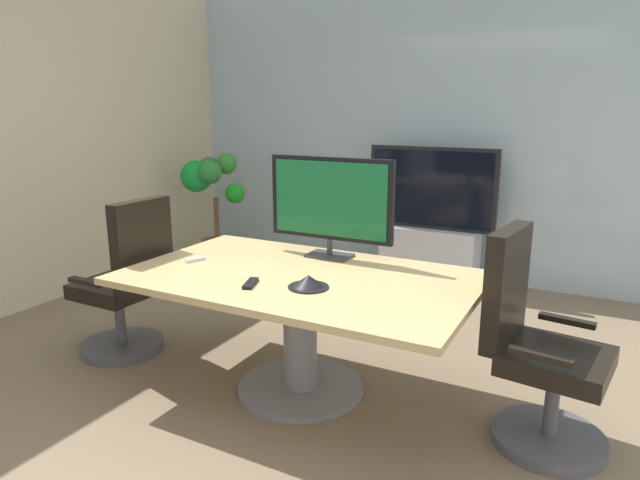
% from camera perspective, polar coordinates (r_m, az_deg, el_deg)
% --- Properties ---
extents(ground_plane, '(6.87, 6.87, 0.00)m').
position_cam_1_polar(ground_plane, '(3.26, -2.67, -17.17)').
color(ground_plane, '#7A664C').
extents(wall_back_glass_partition, '(5.72, 0.10, 2.88)m').
position_cam_1_polar(wall_back_glass_partition, '(5.54, 13.04, 10.93)').
color(wall_back_glass_partition, '#9EB2B7').
rests_on(wall_back_glass_partition, ground).
extents(conference_table, '(1.99, 1.20, 0.73)m').
position_cam_1_polar(conference_table, '(3.24, -2.08, -6.56)').
color(conference_table, tan).
rests_on(conference_table, ground).
extents(office_chair_left, '(0.60, 0.57, 1.09)m').
position_cam_1_polar(office_chair_left, '(3.97, -19.27, -4.94)').
color(office_chair_left, '#4C4C51').
rests_on(office_chair_left, ground).
extents(office_chair_right, '(0.62, 0.60, 1.09)m').
position_cam_1_polar(office_chair_right, '(3.01, 21.42, -11.13)').
color(office_chair_right, '#4C4C51').
rests_on(office_chair_right, ground).
extents(tv_monitor, '(0.84, 0.18, 0.64)m').
position_cam_1_polar(tv_monitor, '(3.48, 1.08, 4.01)').
color(tv_monitor, '#333338').
rests_on(tv_monitor, conference_table).
extents(wall_display_unit, '(1.20, 0.36, 1.31)m').
position_cam_1_polar(wall_display_unit, '(5.34, 11.27, 0.11)').
color(wall_display_unit, '#B7BABC').
rests_on(wall_display_unit, ground).
extents(potted_plant, '(0.64, 0.55, 1.19)m').
position_cam_1_polar(potted_plant, '(5.86, -11.12, 4.17)').
color(potted_plant, brown).
rests_on(potted_plant, ground).
extents(conference_phone, '(0.22, 0.22, 0.07)m').
position_cam_1_polar(conference_phone, '(2.94, -1.21, -4.37)').
color(conference_phone, black).
rests_on(conference_phone, conference_table).
extents(remote_control, '(0.10, 0.18, 0.02)m').
position_cam_1_polar(remote_control, '(3.02, -7.19, -4.46)').
color(remote_control, black).
rests_on(remote_control, conference_table).
extents(whiteboard_marker, '(0.07, 0.13, 0.02)m').
position_cam_1_polar(whiteboard_marker, '(3.53, -12.76, -2.00)').
color(whiteboard_marker, silver).
rests_on(whiteboard_marker, conference_table).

